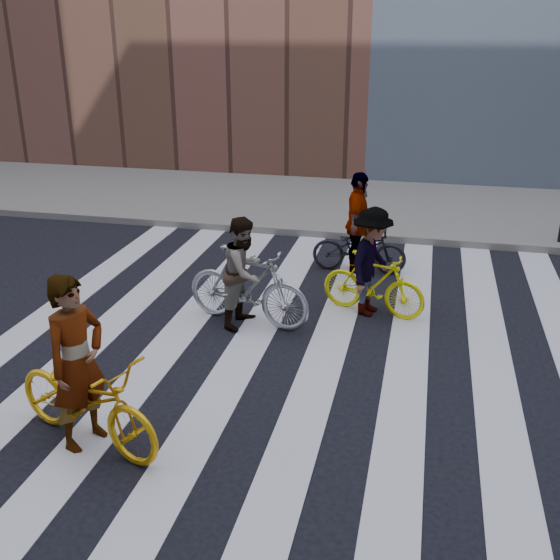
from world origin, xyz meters
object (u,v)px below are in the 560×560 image
(bike_yellow_left, at_px, (86,400))
(bike_dark_rear, at_px, (359,248))
(rider_right, at_px, (371,262))
(rider_rear, at_px, (358,223))
(rider_mid, at_px, (244,272))
(bike_silver_mid, at_px, (248,286))
(bike_yellow_right, at_px, (373,284))
(rider_left, at_px, (77,363))

(bike_yellow_left, xyz_separation_m, bike_dark_rear, (2.23, 5.83, -0.09))
(rider_right, height_order, rider_rear, rider_rear)
(rider_mid, height_order, rider_rear, rider_rear)
(bike_silver_mid, bearing_deg, rider_right, -52.75)
(bike_silver_mid, relative_size, rider_mid, 1.20)
(bike_silver_mid, height_order, bike_dark_rear, bike_silver_mid)
(bike_yellow_left, xyz_separation_m, bike_yellow_right, (2.64, 4.06, -0.03))
(bike_yellow_right, relative_size, rider_mid, 0.99)
(rider_right, xyz_separation_m, rider_rear, (-0.42, 1.78, 0.07))
(bike_yellow_left, height_order, rider_mid, rider_mid)
(bike_dark_rear, height_order, rider_rear, rider_rear)
(rider_right, bearing_deg, rider_rear, 28.55)
(bike_dark_rear, bearing_deg, bike_yellow_right, -166.49)
(bike_silver_mid, xyz_separation_m, rider_right, (1.73, 0.78, 0.25))
(bike_yellow_left, height_order, bike_silver_mid, bike_silver_mid)
(bike_yellow_right, bearing_deg, bike_dark_rear, 28.55)
(bike_yellow_right, height_order, rider_right, rider_right)
(bike_dark_rear, distance_m, rider_mid, 2.95)
(bike_yellow_right, xyz_separation_m, bike_dark_rear, (-0.42, 1.78, -0.05))
(bike_silver_mid, xyz_separation_m, bike_yellow_right, (1.78, 0.78, -0.10))
(bike_yellow_left, distance_m, rider_rear, 6.24)
(bike_yellow_left, xyz_separation_m, rider_right, (2.59, 4.06, 0.32))
(bike_yellow_left, relative_size, bike_dark_rear, 1.19)
(bike_yellow_right, xyz_separation_m, rider_mid, (-1.83, -0.78, 0.33))
(bike_yellow_left, relative_size, rider_left, 1.04)
(bike_yellow_right, distance_m, rider_rear, 1.89)
(bike_yellow_right, bearing_deg, rider_mid, 128.42)
(bike_silver_mid, bearing_deg, bike_yellow_left, 178.23)
(rider_left, xyz_separation_m, rider_right, (2.64, 4.06, -0.12))
(rider_left, bearing_deg, bike_dark_rear, -1.60)
(bike_yellow_left, relative_size, rider_right, 1.19)
(rider_left, distance_m, rider_mid, 3.39)
(rider_left, height_order, rider_rear, rider_left)
(bike_yellow_left, relative_size, rider_rear, 1.10)
(bike_silver_mid, relative_size, rider_right, 1.17)
(bike_yellow_right, xyz_separation_m, rider_right, (-0.05, 0.00, 0.35))
(rider_left, height_order, rider_right, rider_left)
(bike_silver_mid, distance_m, rider_rear, 2.89)
(bike_yellow_right, relative_size, rider_left, 0.85)
(bike_yellow_left, height_order, rider_left, rider_left)
(rider_left, distance_m, rider_right, 4.84)
(rider_left, relative_size, rider_right, 1.14)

